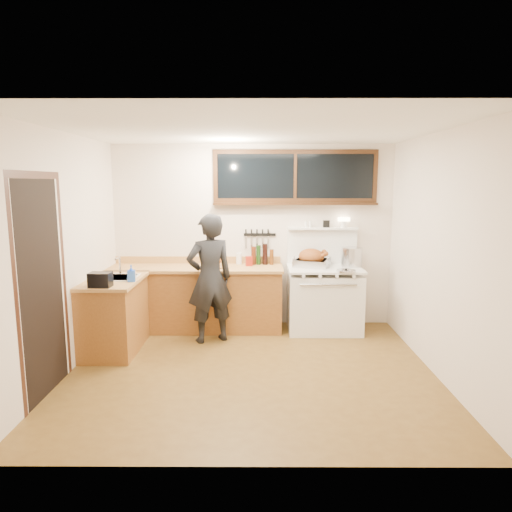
{
  "coord_description": "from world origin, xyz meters",
  "views": [
    {
      "loc": [
        0.08,
        -4.81,
        2.07
      ],
      "look_at": [
        0.05,
        0.85,
        1.15
      ],
      "focal_mm": 32.0,
      "sensor_mm": 36.0,
      "label": 1
    }
  ],
  "objects_px": {
    "cutting_board": "(212,263)",
    "roast_turkey": "(312,259)",
    "vintage_stove": "(324,298)",
    "man": "(210,278)"
  },
  "relations": [
    {
      "from": "roast_turkey",
      "to": "vintage_stove",
      "type": "bearing_deg",
      "value": -19.58
    },
    {
      "from": "cutting_board",
      "to": "vintage_stove",
      "type": "bearing_deg",
      "value": 0.13
    },
    {
      "from": "vintage_stove",
      "to": "man",
      "type": "distance_m",
      "value": 1.66
    },
    {
      "from": "man",
      "to": "roast_turkey",
      "type": "bearing_deg",
      "value": 20.83
    },
    {
      "from": "cutting_board",
      "to": "roast_turkey",
      "type": "bearing_deg",
      "value": 2.73
    },
    {
      "from": "vintage_stove",
      "to": "roast_turkey",
      "type": "height_order",
      "value": "vintage_stove"
    },
    {
      "from": "vintage_stove",
      "to": "man",
      "type": "bearing_deg",
      "value": -163.47
    },
    {
      "from": "man",
      "to": "cutting_board",
      "type": "bearing_deg",
      "value": 91.7
    },
    {
      "from": "vintage_stove",
      "to": "cutting_board",
      "type": "relative_size",
      "value": 3.14
    },
    {
      "from": "man",
      "to": "vintage_stove",
      "type": "bearing_deg",
      "value": 16.53
    }
  ]
}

